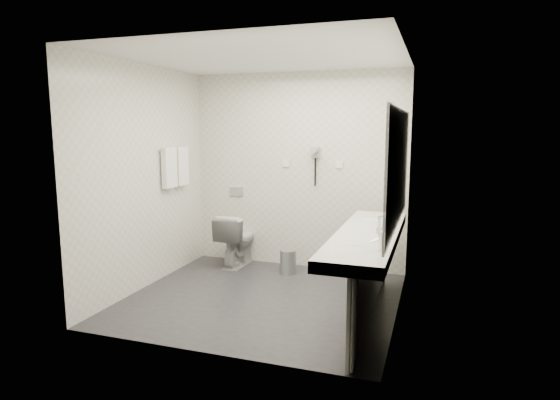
% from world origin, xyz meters
% --- Properties ---
extents(floor, '(2.80, 2.80, 0.00)m').
position_xyz_m(floor, '(0.00, 0.00, 0.00)').
color(floor, '#27262B').
rests_on(floor, ground).
extents(ceiling, '(2.80, 2.80, 0.00)m').
position_xyz_m(ceiling, '(0.00, 0.00, 2.50)').
color(ceiling, white).
rests_on(ceiling, wall_back).
extents(wall_back, '(2.80, 0.00, 2.80)m').
position_xyz_m(wall_back, '(0.00, 1.30, 1.25)').
color(wall_back, silver).
rests_on(wall_back, floor).
extents(wall_front, '(2.80, 0.00, 2.80)m').
position_xyz_m(wall_front, '(0.00, -1.30, 1.25)').
color(wall_front, silver).
rests_on(wall_front, floor).
extents(wall_left, '(0.00, 2.60, 2.60)m').
position_xyz_m(wall_left, '(-1.40, 0.00, 1.25)').
color(wall_left, silver).
rests_on(wall_left, floor).
extents(wall_right, '(0.00, 2.60, 2.60)m').
position_xyz_m(wall_right, '(1.40, 0.00, 1.25)').
color(wall_right, silver).
rests_on(wall_right, floor).
extents(vanity_counter, '(0.55, 2.20, 0.10)m').
position_xyz_m(vanity_counter, '(1.12, -0.20, 0.80)').
color(vanity_counter, white).
rests_on(vanity_counter, floor).
extents(vanity_panel, '(0.03, 2.15, 0.75)m').
position_xyz_m(vanity_panel, '(1.15, -0.20, 0.38)').
color(vanity_panel, '#999791').
rests_on(vanity_panel, floor).
extents(vanity_post_near, '(0.06, 0.06, 0.75)m').
position_xyz_m(vanity_post_near, '(1.18, -1.24, 0.38)').
color(vanity_post_near, silver).
rests_on(vanity_post_near, floor).
extents(vanity_post_far, '(0.06, 0.06, 0.75)m').
position_xyz_m(vanity_post_far, '(1.18, 0.84, 0.38)').
color(vanity_post_far, silver).
rests_on(vanity_post_far, floor).
extents(mirror, '(0.02, 2.20, 1.05)m').
position_xyz_m(mirror, '(1.39, -0.20, 1.45)').
color(mirror, '#B2BCC6').
rests_on(mirror, wall_right).
extents(basin_near, '(0.40, 0.31, 0.05)m').
position_xyz_m(basin_near, '(1.12, -0.85, 0.83)').
color(basin_near, white).
rests_on(basin_near, vanity_counter).
extents(basin_far, '(0.40, 0.31, 0.05)m').
position_xyz_m(basin_far, '(1.12, 0.45, 0.83)').
color(basin_far, white).
rests_on(basin_far, vanity_counter).
extents(faucet_near, '(0.04, 0.04, 0.15)m').
position_xyz_m(faucet_near, '(1.32, -0.85, 0.92)').
color(faucet_near, silver).
rests_on(faucet_near, vanity_counter).
extents(faucet_far, '(0.04, 0.04, 0.15)m').
position_xyz_m(faucet_far, '(1.32, 0.45, 0.92)').
color(faucet_far, silver).
rests_on(faucet_far, vanity_counter).
extents(soap_bottle_a, '(0.05, 0.05, 0.09)m').
position_xyz_m(soap_bottle_a, '(1.23, -0.22, 0.90)').
color(soap_bottle_a, silver).
rests_on(soap_bottle_a, vanity_counter).
extents(soap_bottle_c, '(0.06, 0.06, 0.13)m').
position_xyz_m(soap_bottle_c, '(1.29, -0.15, 0.91)').
color(soap_bottle_c, silver).
rests_on(soap_bottle_c, vanity_counter).
extents(glass_left, '(0.08, 0.08, 0.12)m').
position_xyz_m(glass_left, '(1.23, -0.03, 0.91)').
color(glass_left, silver).
rests_on(glass_left, vanity_counter).
extents(glass_right, '(0.07, 0.07, 0.11)m').
position_xyz_m(glass_right, '(1.27, 0.13, 0.90)').
color(glass_right, silver).
rests_on(glass_right, vanity_counter).
extents(toilet, '(0.41, 0.70, 0.70)m').
position_xyz_m(toilet, '(-0.75, 1.03, 0.35)').
color(toilet, white).
rests_on(toilet, floor).
extents(flush_plate, '(0.18, 0.02, 0.12)m').
position_xyz_m(flush_plate, '(-0.85, 1.29, 0.95)').
color(flush_plate, '#B2B5BA').
rests_on(flush_plate, wall_back).
extents(pedal_bin, '(0.26, 0.26, 0.28)m').
position_xyz_m(pedal_bin, '(0.00, 0.92, 0.14)').
color(pedal_bin, '#B2B5BA').
rests_on(pedal_bin, floor).
extents(bin_lid, '(0.20, 0.20, 0.02)m').
position_xyz_m(bin_lid, '(0.00, 0.92, 0.29)').
color(bin_lid, '#B2B5BA').
rests_on(bin_lid, pedal_bin).
extents(towel_rail, '(0.02, 0.62, 0.02)m').
position_xyz_m(towel_rail, '(-1.35, 0.55, 1.55)').
color(towel_rail, silver).
rests_on(towel_rail, wall_left).
extents(towel_near, '(0.07, 0.24, 0.48)m').
position_xyz_m(towel_near, '(-1.34, 0.41, 1.33)').
color(towel_near, white).
rests_on(towel_near, towel_rail).
extents(towel_far, '(0.07, 0.24, 0.48)m').
position_xyz_m(towel_far, '(-1.34, 0.69, 1.33)').
color(towel_far, white).
rests_on(towel_far, towel_rail).
extents(dryer_cradle, '(0.10, 0.04, 0.14)m').
position_xyz_m(dryer_cradle, '(0.25, 1.27, 1.50)').
color(dryer_cradle, gray).
rests_on(dryer_cradle, wall_back).
extents(dryer_barrel, '(0.08, 0.14, 0.08)m').
position_xyz_m(dryer_barrel, '(0.25, 1.20, 1.53)').
color(dryer_barrel, gray).
rests_on(dryer_barrel, dryer_cradle).
extents(dryer_cord, '(0.02, 0.02, 0.35)m').
position_xyz_m(dryer_cord, '(0.25, 1.26, 1.25)').
color(dryer_cord, black).
rests_on(dryer_cord, dryer_cradle).
extents(switch_plate_a, '(0.09, 0.02, 0.09)m').
position_xyz_m(switch_plate_a, '(-0.15, 1.29, 1.35)').
color(switch_plate_a, white).
rests_on(switch_plate_a, wall_back).
extents(switch_plate_b, '(0.09, 0.02, 0.09)m').
position_xyz_m(switch_plate_b, '(0.55, 1.29, 1.35)').
color(switch_plate_b, white).
rests_on(switch_plate_b, wall_back).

